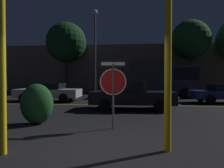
% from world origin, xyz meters
% --- Properties ---
extents(ground_plane, '(260.00, 260.00, 0.00)m').
position_xyz_m(ground_plane, '(0.00, 0.00, 0.00)').
color(ground_plane, black).
extents(road_center_stripe, '(35.42, 0.12, 0.01)m').
position_xyz_m(road_center_stripe, '(0.00, 8.13, 0.00)').
color(road_center_stripe, gold).
rests_on(road_center_stripe, ground_plane).
extents(stop_sign, '(0.89, 0.11, 2.13)m').
position_xyz_m(stop_sign, '(0.32, 2.07, 1.48)').
color(stop_sign, '#4C4C51').
rests_on(stop_sign, ground_plane).
extents(yellow_pole_left, '(0.14, 0.14, 3.45)m').
position_xyz_m(yellow_pole_left, '(-1.71, -0.46, 1.72)').
color(yellow_pole_left, yellow).
rests_on(yellow_pole_left, ground_plane).
extents(yellow_pole_right, '(0.15, 0.15, 3.54)m').
position_xyz_m(yellow_pole_right, '(1.68, 0.07, 1.77)').
color(yellow_pole_right, yellow).
rests_on(yellow_pole_right, ground_plane).
extents(hedge_bush_1, '(1.14, 0.89, 1.38)m').
position_xyz_m(hedge_bush_1, '(-2.36, 2.52, 0.69)').
color(hedge_bush_1, '#1E4C23').
rests_on(hedge_bush_1, ground_plane).
extents(passing_car_1, '(4.46, 2.00, 1.25)m').
position_xyz_m(passing_car_1, '(-4.90, 9.93, 0.65)').
color(passing_car_1, silver).
rests_on(passing_car_1, ground_plane).
extents(passing_car_2, '(4.32, 2.04, 1.45)m').
position_xyz_m(passing_car_2, '(0.88, 6.51, 0.72)').
color(passing_car_2, black).
rests_on(passing_car_2, ground_plane).
extents(delivery_truck, '(5.78, 2.80, 3.10)m').
position_xyz_m(delivery_truck, '(3.53, 14.36, 1.68)').
color(delivery_truck, '#2D2D33').
rests_on(delivery_truck, ground_plane).
extents(street_lamp, '(0.44, 0.44, 7.56)m').
position_xyz_m(street_lamp, '(-2.38, 14.14, 4.77)').
color(street_lamp, '#4C4C51').
rests_on(street_lamp, ground_plane).
extents(tree_0, '(4.47, 4.47, 7.86)m').
position_xyz_m(tree_0, '(-6.55, 19.20, 5.61)').
color(tree_0, '#422D1E').
rests_on(tree_0, ground_plane).
extents(tree_1, '(4.10, 4.10, 7.70)m').
position_xyz_m(tree_1, '(6.89, 18.90, 5.63)').
color(tree_1, '#422D1E').
rests_on(tree_1, ground_plane).
extents(building_backdrop, '(27.09, 3.90, 5.50)m').
position_xyz_m(building_backdrop, '(-0.64, 22.15, 2.75)').
color(building_backdrop, '#6B5B4C').
rests_on(building_backdrop, ground_plane).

